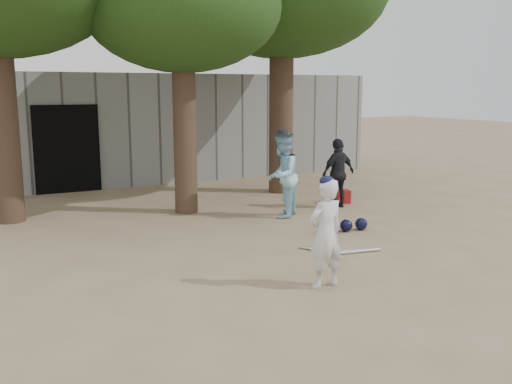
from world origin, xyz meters
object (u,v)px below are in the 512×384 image
spectator_dark (338,173)px  spectator_blue (282,176)px  boy_player (326,234)px  red_bag (340,196)px

spectator_dark → spectator_blue: bearing=0.3°
spectator_blue → spectator_dark: size_ratio=1.12×
boy_player → red_bag: boy_player is taller
spectator_dark → red_bag: bearing=-140.9°
boy_player → spectator_dark: size_ratio=0.95×
spectator_blue → red_bag: (1.91, 0.64, -0.71)m
boy_player → spectator_blue: bearing=-118.6°
spectator_blue → red_bag: bearing=154.1°
spectator_blue → spectator_dark: bearing=144.7°
boy_player → spectator_blue: 4.21m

